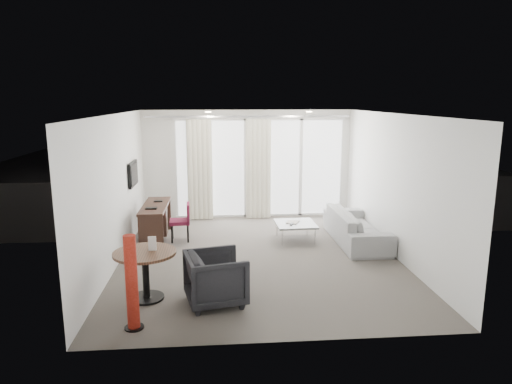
{
  "coord_description": "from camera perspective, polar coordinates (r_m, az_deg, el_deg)",
  "views": [
    {
      "loc": [
        -0.73,
        -7.94,
        2.86
      ],
      "look_at": [
        0.0,
        0.6,
        1.1
      ],
      "focal_mm": 32.0,
      "sensor_mm": 36.0,
      "label": 1
    }
  ],
  "objects": [
    {
      "name": "curtain_left",
      "position": [
        10.9,
        -7.04,
        2.75
      ],
      "size": [
        0.6,
        0.2,
        2.38
      ],
      "primitive_type": null,
      "color": "beige",
      "rests_on": "ground"
    },
    {
      "name": "wall_left",
      "position": [
        8.29,
        -17.13,
        0.23
      ],
      "size": [
        0.0,
        6.0,
        2.6
      ],
      "primitive_type": "cube",
      "color": "silver",
      "rests_on": "ground"
    },
    {
      "name": "downlight_a",
      "position": [
        9.55,
        -5.99,
        9.92
      ],
      "size": [
        0.12,
        0.12,
        0.02
      ],
      "primitive_type": "cylinder",
      "color": "#FFE0B2",
      "rests_on": "ceiling"
    },
    {
      "name": "magazine",
      "position": [
        9.43,
        4.61,
        -3.81
      ],
      "size": [
        0.32,
        0.35,
        0.02
      ],
      "primitive_type": null,
      "rotation": [
        0.0,
        0.0,
        -0.43
      ],
      "color": "gray",
      "rests_on": "coffee_table"
    },
    {
      "name": "rattan_table",
      "position": [
        12.01,
        5.51,
        -1.08
      ],
      "size": [
        0.57,
        0.57,
        0.47
      ],
      "primitive_type": null,
      "rotation": [
        0.0,
        0.0,
        0.26
      ],
      "color": "brown",
      "rests_on": "terrace_slab"
    },
    {
      "name": "rattan_chair_b",
      "position": [
        13.04,
        4.81,
        0.55
      ],
      "size": [
        0.54,
        0.54,
        0.74
      ],
      "primitive_type": null,
      "rotation": [
        0.0,
        0.0,
        0.08
      ],
      "color": "brown",
      "rests_on": "terrace_slab"
    },
    {
      "name": "desk_chair",
      "position": [
        9.44,
        -9.51,
        -3.73
      ],
      "size": [
        0.45,
        0.42,
        0.78
      ],
      "primitive_type": null,
      "rotation": [
        0.0,
        0.0,
        0.05
      ],
      "color": "maroon",
      "rests_on": "floor"
    },
    {
      "name": "curtain_track",
      "position": [
        10.79,
        -1.01,
        9.43
      ],
      "size": [
        4.8,
        0.04,
        0.04
      ],
      "primitive_type": null,
      "color": "#B2B2B7",
      "rests_on": "ceiling"
    },
    {
      "name": "tub_armchair",
      "position": [
        6.58,
        -5.04,
        -10.68
      ],
      "size": [
        0.97,
        0.95,
        0.74
      ],
      "primitive_type": "imported",
      "rotation": [
        0.0,
        0.0,
        1.79
      ],
      "color": "black",
      "rests_on": "floor"
    },
    {
      "name": "wall_right",
      "position": [
        8.71,
        16.96,
        0.78
      ],
      "size": [
        0.0,
        6.0,
        2.6
      ],
      "primitive_type": "cube",
      "color": "silver",
      "rests_on": "ground"
    },
    {
      "name": "curtain_right",
      "position": [
        10.93,
        0.32,
        2.87
      ],
      "size": [
        0.6,
        0.2,
        2.38
      ],
      "primitive_type": null,
      "color": "beige",
      "rests_on": "ground"
    },
    {
      "name": "floor",
      "position": [
        8.47,
        0.35,
        -8.13
      ],
      "size": [
        5.0,
        6.0,
        0.0
      ],
      "primitive_type": "cube",
      "color": "#514B44",
      "rests_on": "ground"
    },
    {
      "name": "sofa",
      "position": [
        9.47,
        12.43,
        -4.24
      ],
      "size": [
        0.85,
        2.19,
        0.64
      ],
      "primitive_type": "imported",
      "rotation": [
        0.0,
        0.0,
        1.57
      ],
      "color": "gray",
      "rests_on": "floor"
    },
    {
      "name": "ceiling",
      "position": [
        7.98,
        0.37,
        9.73
      ],
      "size": [
        5.0,
        6.0,
        0.0
      ],
      "primitive_type": "cube",
      "color": "white",
      "rests_on": "ground"
    },
    {
      "name": "tv",
      "position": [
        9.67,
        -15.11,
        2.21
      ],
      "size": [
        0.05,
        0.8,
        0.5
      ],
      "primitive_type": null,
      "color": "black",
      "rests_on": "wall_left"
    },
    {
      "name": "round_table",
      "position": [
        6.87,
        -13.61,
        -10.09
      ],
      "size": [
        0.95,
        0.95,
        0.72
      ],
      "primitive_type": null,
      "rotation": [
        0.0,
        0.0,
        0.05
      ],
      "color": "#4C301F",
      "rests_on": "floor"
    },
    {
      "name": "terrace_slab",
      "position": [
        12.82,
        -0.14,
        -1.56
      ],
      "size": [
        5.6,
        3.0,
        0.12
      ],
      "primitive_type": "cube",
      "color": "#4D4D50",
      "rests_on": "ground"
    },
    {
      "name": "rattan_chair_a",
      "position": [
        12.96,
        1.49,
        0.72
      ],
      "size": [
        0.71,
        0.71,
        0.83
      ],
      "primitive_type": null,
      "rotation": [
        0.0,
        0.0,
        -0.31
      ],
      "color": "brown",
      "rests_on": "terrace_slab"
    },
    {
      "name": "red_lamp",
      "position": [
        5.98,
        -15.28,
        -10.88
      ],
      "size": [
        0.3,
        0.3,
        1.23
      ],
      "primitive_type": "cylinder",
      "rotation": [
        0.0,
        0.0,
        -0.24
      ],
      "color": "maroon",
      "rests_on": "floor"
    },
    {
      "name": "window_frame",
      "position": [
        11.08,
        0.51,
        2.99
      ],
      "size": [
        4.1,
        0.06,
        2.44
      ],
      "primitive_type": null,
      "color": "white",
      "rests_on": "ground"
    },
    {
      "name": "balustrade",
      "position": [
        14.13,
        -0.63,
        1.99
      ],
      "size": [
        5.5,
        0.06,
        1.05
      ],
      "primitive_type": null,
      "color": "#B2B2B7",
      "rests_on": "terrace_slab"
    },
    {
      "name": "coffee_table",
      "position": [
        9.44,
        4.93,
        -4.93
      ],
      "size": [
        0.82,
        0.82,
        0.36
      ],
      "primitive_type": null,
      "rotation": [
        0.0,
        0.0,
        0.03
      ],
      "color": "gray",
      "rests_on": "floor"
    },
    {
      "name": "menu_card",
      "position": [
        6.77,
        -12.8,
        -7.13
      ],
      "size": [
        0.11,
        0.02,
        0.21
      ],
      "primitive_type": null,
      "rotation": [
        0.0,
        0.0,
        0.04
      ],
      "color": "white",
      "rests_on": "round_table"
    },
    {
      "name": "remote",
      "position": [
        9.28,
        4.49,
        -4.07
      ],
      "size": [
        0.1,
        0.15,
        0.02
      ],
      "primitive_type": null,
      "rotation": [
        0.0,
        0.0,
        -0.42
      ],
      "color": "black",
      "rests_on": "coffee_table"
    },
    {
      "name": "downlight_b",
      "position": [
        9.74,
        6.65,
        9.94
      ],
      "size": [
        0.12,
        0.12,
        0.02
      ],
      "primitive_type": "cylinder",
      "color": "#FFE0B2",
      "rests_on": "ceiling"
    },
    {
      "name": "wall_front",
      "position": [
        5.23,
        3.36,
        -5.77
      ],
      "size": [
        5.0,
        0.0,
        2.6
      ],
      "primitive_type": "cube",
      "color": "silver",
      "rests_on": "ground"
    },
    {
      "name": "window_panel",
      "position": [
        11.1,
        0.5,
        3.0
      ],
      "size": [
        4.0,
        0.02,
        2.38
      ],
      "primitive_type": null,
      "color": "white",
      "rests_on": "ground"
    },
    {
      "name": "desk",
      "position": [
        9.59,
        -12.41,
        -3.73
      ],
      "size": [
        0.49,
        1.57,
        0.73
      ],
      "primitive_type": null,
      "color": "#311D16",
      "rests_on": "floor"
    }
  ]
}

